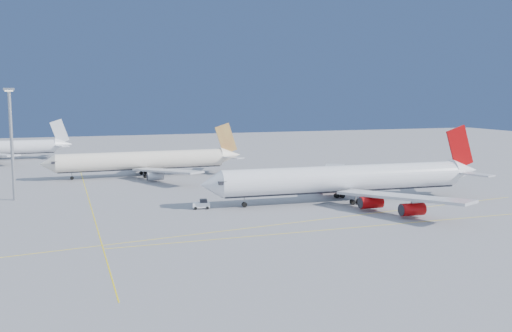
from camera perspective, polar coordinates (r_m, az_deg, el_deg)
name	(u,v)px	position (r m, az deg, el deg)	size (l,w,h in m)	color
ground	(293,216)	(121.55, 3.69, -4.96)	(500.00, 500.00, 0.00)	slate
taxiway_lines	(218,214)	(122.74, -3.84, -4.84)	(118.86, 140.00, 0.02)	yellow
airliner_virgin	(349,179)	(138.39, 9.33, -1.28)	(72.52, 65.15, 17.90)	white
airliner_etihad	(146,160)	(181.19, -10.92, 0.55)	(62.35, 57.73, 16.30)	silver
pushback_tug	(201,204)	(128.80, -5.47, -3.84)	(4.01, 2.73, 2.14)	white
light_mast	(11,135)	(148.63, -23.28, 2.90)	(2.34, 2.34, 27.03)	gray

